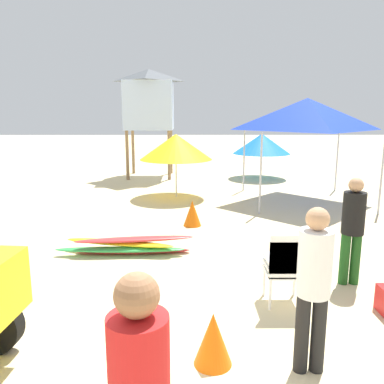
{
  "coord_description": "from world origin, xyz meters",
  "views": [
    {
      "loc": [
        1.05,
        -3.22,
        2.53
      ],
      "look_at": [
        1.1,
        3.8,
        1.09
      ],
      "focal_mm": 36.88,
      "sensor_mm": 36.0,
      "label": 1
    }
  ],
  "objects_px": {
    "traffic_cone_near": "(192,213)",
    "traffic_cone_far": "(213,339)",
    "stacked_plastic_chairs": "(286,263)",
    "beach_umbrella_far": "(176,147)",
    "lifeguard_near_left": "(353,224)",
    "lifeguard_near_center": "(314,280)",
    "surfboard_pile": "(126,246)",
    "lifeguard_tower": "(149,99)",
    "popup_canopy": "(307,114)",
    "beach_umbrella_mid": "(262,144)"
  },
  "relations": [
    {
      "from": "traffic_cone_near",
      "to": "traffic_cone_far",
      "type": "bearing_deg",
      "value": -88.06
    },
    {
      "from": "stacked_plastic_chairs",
      "to": "beach_umbrella_far",
      "type": "xyz_separation_m",
      "value": [
        -1.64,
        6.82,
        0.9
      ]
    },
    {
      "from": "lifeguard_near_left",
      "to": "traffic_cone_far",
      "type": "xyz_separation_m",
      "value": [
        -2.14,
        -1.9,
        -0.64
      ]
    },
    {
      "from": "stacked_plastic_chairs",
      "to": "lifeguard_near_center",
      "type": "height_order",
      "value": "lifeguard_near_center"
    },
    {
      "from": "surfboard_pile",
      "to": "traffic_cone_near",
      "type": "xyz_separation_m",
      "value": [
        1.2,
        1.8,
        0.13
      ]
    },
    {
      "from": "surfboard_pile",
      "to": "lifeguard_tower",
      "type": "relative_size",
      "value": 0.61
    },
    {
      "from": "stacked_plastic_chairs",
      "to": "traffic_cone_near",
      "type": "distance_m",
      "value": 3.94
    },
    {
      "from": "beach_umbrella_far",
      "to": "surfboard_pile",
      "type": "bearing_deg",
      "value": -98.68
    },
    {
      "from": "lifeguard_near_left",
      "to": "traffic_cone_far",
      "type": "height_order",
      "value": "lifeguard_near_left"
    },
    {
      "from": "stacked_plastic_chairs",
      "to": "lifeguard_near_left",
      "type": "distance_m",
      "value": 1.36
    },
    {
      "from": "stacked_plastic_chairs",
      "to": "popup_canopy",
      "type": "bearing_deg",
      "value": 72.21
    },
    {
      "from": "stacked_plastic_chairs",
      "to": "traffic_cone_far",
      "type": "height_order",
      "value": "stacked_plastic_chairs"
    },
    {
      "from": "surfboard_pile",
      "to": "popup_canopy",
      "type": "bearing_deg",
      "value": 44.52
    },
    {
      "from": "lifeguard_tower",
      "to": "traffic_cone_far",
      "type": "xyz_separation_m",
      "value": [
        1.76,
        -11.86,
        -2.69
      ]
    },
    {
      "from": "surfboard_pile",
      "to": "traffic_cone_far",
      "type": "bearing_deg",
      "value": -66.56
    },
    {
      "from": "lifeguard_tower",
      "to": "beach_umbrella_far",
      "type": "xyz_separation_m",
      "value": [
        1.14,
        -3.82,
        -1.47
      ]
    },
    {
      "from": "lifeguard_near_left",
      "to": "popup_canopy",
      "type": "bearing_deg",
      "value": 81.02
    },
    {
      "from": "lifeguard_near_left",
      "to": "lifeguard_tower",
      "type": "bearing_deg",
      "value": 111.4
    },
    {
      "from": "lifeguard_near_left",
      "to": "traffic_cone_near",
      "type": "xyz_separation_m",
      "value": [
        -2.31,
        3.06,
        -0.63
      ]
    },
    {
      "from": "lifeguard_near_center",
      "to": "lifeguard_tower",
      "type": "relative_size",
      "value": 0.41
    },
    {
      "from": "lifeguard_near_center",
      "to": "stacked_plastic_chairs",
      "type": "bearing_deg",
      "value": 86.85
    },
    {
      "from": "beach_umbrella_mid",
      "to": "beach_umbrella_far",
      "type": "bearing_deg",
      "value": -132.79
    },
    {
      "from": "lifeguard_tower",
      "to": "popup_canopy",
      "type": "bearing_deg",
      "value": -42.46
    },
    {
      "from": "beach_umbrella_mid",
      "to": "traffic_cone_near",
      "type": "bearing_deg",
      "value": -112.6
    },
    {
      "from": "lifeguard_near_center",
      "to": "popup_canopy",
      "type": "height_order",
      "value": "popup_canopy"
    },
    {
      "from": "traffic_cone_near",
      "to": "lifeguard_tower",
      "type": "bearing_deg",
      "value": 103.01
    },
    {
      "from": "surfboard_pile",
      "to": "beach_umbrella_mid",
      "type": "bearing_deg",
      "value": 64.79
    },
    {
      "from": "lifeguard_tower",
      "to": "traffic_cone_near",
      "type": "relative_size",
      "value": 7.08
    },
    {
      "from": "lifeguard_tower",
      "to": "beach_umbrella_mid",
      "type": "distance_m",
      "value": 4.61
    },
    {
      "from": "traffic_cone_near",
      "to": "traffic_cone_far",
      "type": "distance_m",
      "value": 4.97
    },
    {
      "from": "surfboard_pile",
      "to": "beach_umbrella_far",
      "type": "distance_m",
      "value": 5.11
    },
    {
      "from": "lifeguard_near_center",
      "to": "beach_umbrella_far",
      "type": "distance_m",
      "value": 8.31
    },
    {
      "from": "traffic_cone_far",
      "to": "beach_umbrella_mid",
      "type": "bearing_deg",
      "value": 77.54
    },
    {
      "from": "lifeguard_tower",
      "to": "traffic_cone_near",
      "type": "xyz_separation_m",
      "value": [
        1.59,
        -6.89,
        -2.68
      ]
    },
    {
      "from": "stacked_plastic_chairs",
      "to": "lifeguard_tower",
      "type": "relative_size",
      "value": 0.25
    },
    {
      "from": "popup_canopy",
      "to": "beach_umbrella_mid",
      "type": "distance_m",
      "value": 4.15
    },
    {
      "from": "stacked_plastic_chairs",
      "to": "lifeguard_near_left",
      "type": "relative_size",
      "value": 0.64
    },
    {
      "from": "lifeguard_near_left",
      "to": "popup_canopy",
      "type": "distance_m",
      "value": 5.85
    },
    {
      "from": "surfboard_pile",
      "to": "lifeguard_near_left",
      "type": "xyz_separation_m",
      "value": [
        3.51,
        -1.26,
        0.76
      ]
    },
    {
      "from": "traffic_cone_near",
      "to": "stacked_plastic_chairs",
      "type": "bearing_deg",
      "value": -72.49
    },
    {
      "from": "traffic_cone_near",
      "to": "popup_canopy",
      "type": "bearing_deg",
      "value": 38.26
    },
    {
      "from": "lifeguard_near_left",
      "to": "beach_umbrella_far",
      "type": "xyz_separation_m",
      "value": [
        -2.77,
        6.13,
        0.59
      ]
    },
    {
      "from": "lifeguard_near_left",
      "to": "lifeguard_near_center",
      "type": "relative_size",
      "value": 0.96
    },
    {
      "from": "lifeguard_near_center",
      "to": "lifeguard_near_left",
      "type": "bearing_deg",
      "value": 59.2
    },
    {
      "from": "lifeguard_near_center",
      "to": "beach_umbrella_far",
      "type": "xyz_separation_m",
      "value": [
        -1.57,
        8.15,
        0.55
      ]
    },
    {
      "from": "lifeguard_tower",
      "to": "traffic_cone_near",
      "type": "bearing_deg",
      "value": -76.99
    },
    {
      "from": "lifeguard_near_center",
      "to": "beach_umbrella_mid",
      "type": "distance_m",
      "value": 11.67
    },
    {
      "from": "beach_umbrella_mid",
      "to": "traffic_cone_far",
      "type": "height_order",
      "value": "beach_umbrella_mid"
    },
    {
      "from": "lifeguard_near_left",
      "to": "traffic_cone_far",
      "type": "distance_m",
      "value": 2.93
    },
    {
      "from": "lifeguard_near_center",
      "to": "traffic_cone_far",
      "type": "height_order",
      "value": "lifeguard_near_center"
    }
  ]
}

